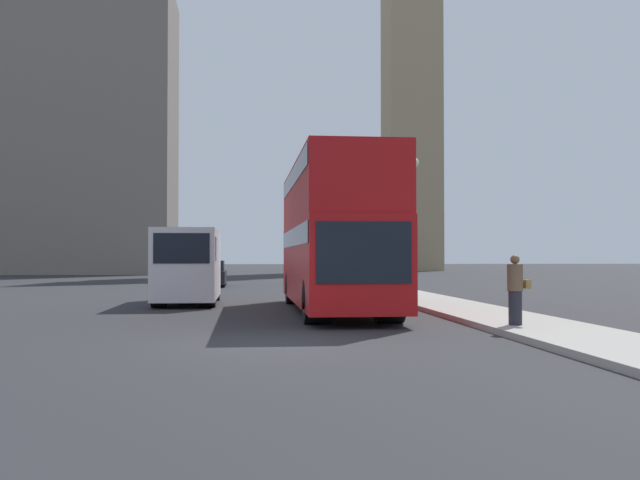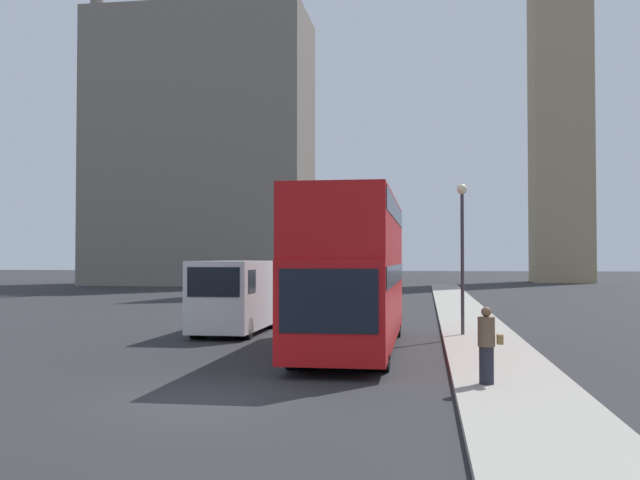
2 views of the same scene
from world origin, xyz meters
name	(u,v)px [view 1 (image 1 of 2)]	position (x,y,z in m)	size (l,w,h in m)	color
ground_plane	(272,344)	(0.00, 0.00, 0.00)	(300.00, 300.00, 0.00)	#28282B
sidewalk_strip	(577,337)	(6.29, 0.00, 0.07)	(2.58, 120.00, 0.15)	#9E998E
building_block_distant	(59,130)	(-19.54, 60.61, 14.62)	(23.08, 11.58, 35.53)	slate
red_double_decker_bus	(334,230)	(2.24, 8.06, 2.56)	(2.62, 11.30, 4.59)	#B71114
white_van	(188,264)	(-2.62, 12.32, 1.45)	(2.17, 5.82, 2.70)	white
pedestrian	(516,290)	(5.70, 1.82, 0.96)	(0.52, 0.36, 1.62)	#23232D
street_lamp	(414,205)	(5.70, 11.75, 3.64)	(0.36, 0.36, 5.25)	#38383D
parked_sedan	(210,275)	(-2.60, 27.76, 0.68)	(1.86, 4.52, 1.50)	black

